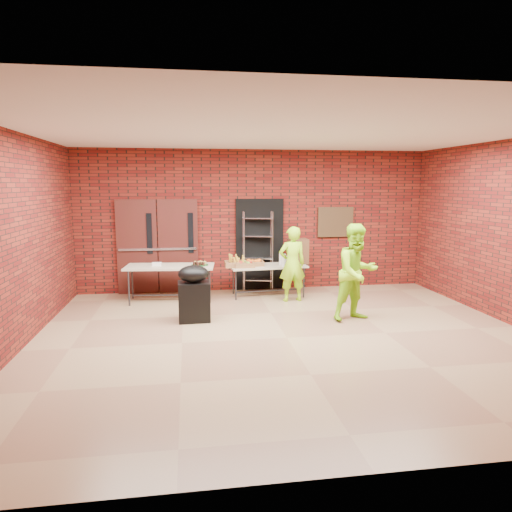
{
  "coord_description": "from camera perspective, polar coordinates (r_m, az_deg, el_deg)",
  "views": [
    {
      "loc": [
        -1.51,
        -6.83,
        2.42
      ],
      "look_at": [
        -0.29,
        1.4,
        1.11
      ],
      "focal_mm": 32.0,
      "sensor_mm": 36.0,
      "label": 1
    }
  ],
  "objects": [
    {
      "name": "room",
      "position": [
        7.05,
        4.01,
        2.23
      ],
      "size": [
        8.08,
        7.08,
        3.28
      ],
      "color": "#8C674B",
      "rests_on": "ground"
    },
    {
      "name": "double_doors",
      "position": [
        10.38,
        -12.15,
        1.17
      ],
      "size": [
        1.78,
        0.12,
        2.1
      ],
      "color": "#401412",
      "rests_on": "room"
    },
    {
      "name": "dark_doorway",
      "position": [
        10.51,
        0.45,
        1.44
      ],
      "size": [
        1.1,
        0.06,
        2.1
      ],
      "primitive_type": "cube",
      "color": "black",
      "rests_on": "room"
    },
    {
      "name": "bronze_plaque",
      "position": [
        10.87,
        9.91,
        4.21
      ],
      "size": [
        0.85,
        0.04,
        0.7
      ],
      "primitive_type": "cube",
      "color": "#402D19",
      "rests_on": "room"
    },
    {
      "name": "wire_rack",
      "position": [
        10.38,
        0.23,
        0.57
      ],
      "size": [
        0.7,
        0.39,
        1.82
      ],
      "primitive_type": null,
      "rotation": [
        0.0,
        0.0,
        -0.26
      ],
      "color": "silver",
      "rests_on": "room"
    },
    {
      "name": "table_left",
      "position": [
        9.67,
        -10.72,
        -1.56
      ],
      "size": [
        1.89,
        0.94,
        0.75
      ],
      "rotation": [
        0.0,
        0.0,
        -0.1
      ],
      "color": "#C7B198",
      "rests_on": "room"
    },
    {
      "name": "table_right",
      "position": [
        9.94,
        1.5,
        -1.48
      ],
      "size": [
        1.71,
        0.82,
        0.68
      ],
      "rotation": [
        0.0,
        0.0,
        0.08
      ],
      "color": "#C7B198",
      "rests_on": "room"
    },
    {
      "name": "basket_bananas",
      "position": [
        9.76,
        -2.52,
        -0.96
      ],
      "size": [
        0.47,
        0.37,
        0.15
      ],
      "color": "#9E6A3F",
      "rests_on": "table_right"
    },
    {
      "name": "basket_oranges",
      "position": [
        9.89,
        -0.27,
        -0.87
      ],
      "size": [
        0.41,
        0.32,
        0.13
      ],
      "color": "#9E6A3F",
      "rests_on": "table_right"
    },
    {
      "name": "basket_apples",
      "position": [
        9.7,
        -1.45,
        -1.07
      ],
      "size": [
        0.42,
        0.32,
        0.13
      ],
      "color": "#9E6A3F",
      "rests_on": "table_right"
    },
    {
      "name": "muffin_tray",
      "position": [
        9.6,
        -7.04,
        -0.93
      ],
      "size": [
        0.35,
        0.35,
        0.09
      ],
      "color": "#144C1C",
      "rests_on": "table_left"
    },
    {
      "name": "napkin_box",
      "position": [
        9.72,
        -12.31,
        -0.99
      ],
      "size": [
        0.19,
        0.13,
        0.06
      ],
      "primitive_type": "cube",
      "color": "white",
      "rests_on": "table_left"
    },
    {
      "name": "coffee_dispenser",
      "position": [
        10.19,
        5.26,
        0.62
      ],
      "size": [
        0.42,
        0.37,
        0.55
      ],
      "primitive_type": "cube",
      "color": "brown",
      "rests_on": "table_right"
    },
    {
      "name": "cup_stack_front",
      "position": [
        9.81,
        3.5,
        -0.51
      ],
      "size": [
        0.09,
        0.09,
        0.27
      ],
      "primitive_type": "cylinder",
      "color": "white",
      "rests_on": "table_right"
    },
    {
      "name": "cup_stack_mid",
      "position": [
        9.8,
        4.03,
        -0.64
      ],
      "size": [
        0.08,
        0.08,
        0.23
      ],
      "primitive_type": "cylinder",
      "color": "white",
      "rests_on": "table_right"
    },
    {
      "name": "cup_stack_back",
      "position": [
        9.94,
        3.15,
        -0.4
      ],
      "size": [
        0.09,
        0.09,
        0.26
      ],
      "primitive_type": "cylinder",
      "color": "white",
      "rests_on": "table_right"
    },
    {
      "name": "covered_grill",
      "position": [
        8.23,
        -7.77,
        -4.62
      ],
      "size": [
        0.57,
        0.48,
        1.01
      ],
      "rotation": [
        0.0,
        0.0,
        0.03
      ],
      "color": "black",
      "rests_on": "room"
    },
    {
      "name": "volunteer_woman",
      "position": [
        9.5,
        4.54,
        -1.01
      ],
      "size": [
        0.61,
        0.43,
        1.57
      ],
      "primitive_type": "imported",
      "rotation": [
        0.0,
        0.0,
        3.25
      ],
      "color": "#9BE619",
      "rests_on": "room"
    },
    {
      "name": "volunteer_man",
      "position": [
        8.33,
        12.51,
        -2.01
      ],
      "size": [
        0.99,
        0.87,
        1.74
      ],
      "primitive_type": "imported",
      "rotation": [
        0.0,
        0.0,
        0.28
      ],
      "color": "#9BE619",
      "rests_on": "room"
    }
  ]
}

